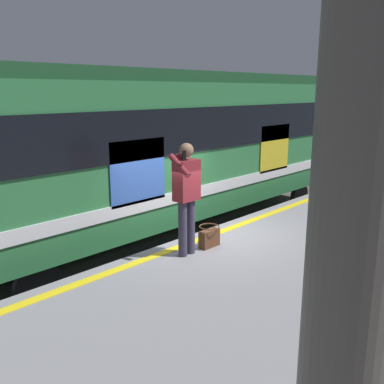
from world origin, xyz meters
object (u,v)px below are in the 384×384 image
Objects in this scene: handbag at (209,237)px; station_column at (352,275)px; train_carriage at (174,141)px; bench at (384,212)px; passenger at (186,190)px.

handbag is 5.22m from station_column.
train_carriage is 8.49× the size of bench.
passenger reaches higher than handbag.
train_carriage is at bearing -124.30° from handbag.
station_column is 6.10m from bench.
bench is (-5.69, -1.79, -1.26)m from station_column.
train_carriage is 33.09× the size of handbag.
train_carriage reaches higher than bench.
train_carriage is 4.93m from bench.
station_column is (2.78, 3.78, 0.68)m from passenger.
station_column is at bearing 51.61° from train_carriage.
station_column is (5.25, 6.62, 0.37)m from train_carriage.
bench is (-0.45, 4.83, -0.89)m from train_carriage.
train_carriage reaches higher than handbag.
station_column is at bearing 17.46° from bench.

